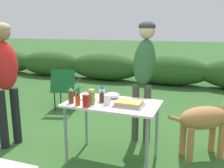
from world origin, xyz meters
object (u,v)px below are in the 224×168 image
Objects in this scene: plate_stack at (89,98)px; mixing_bowl at (112,95)px; food_tray at (129,104)px; paper_cup_stack at (107,100)px; camp_chair_green_behind_table at (65,87)px; hot_sauce_bottle at (78,99)px; ketchup_bottle at (86,99)px; relish_jar at (92,97)px; beer_bottle at (71,95)px; folding_table at (112,109)px; bbq_sauce_bottle at (102,97)px; dog at (208,119)px; mayo_bottle at (102,93)px; standing_person_in_dark_puffer at (5,72)px; standing_person_in_gray_fleece at (144,64)px.

plate_stack is 0.29m from mixing_bowl.
food_tray is 0.56m from plate_stack.
paper_cup_stack reaches higher than camp_chair_green_behind_table.
mixing_bowl is 1.25× the size of hot_sauce_bottle.
ketchup_bottle is at bearing -138.14° from paper_cup_stack.
relish_jar reaches higher than hot_sauce_bottle.
mixing_bowl is 0.53m from beer_bottle.
food_tray is 0.44m from relish_jar.
paper_cup_stack reaches higher than plate_stack.
paper_cup_stack is at bearing -111.11° from folding_table.
plate_stack is 0.23m from bbq_sauce_bottle.
folding_table is 7.27× the size of hot_sauce_bottle.
relish_jar reaches higher than dog.
plate_stack is at bearing 169.41° from food_tray.
dog is (1.20, 0.54, -0.31)m from bbq_sauce_bottle.
mixing_bowl is 0.21× the size of dog.
dog is (0.86, 0.57, -0.27)m from food_tray.
paper_cup_stack reaches higher than food_tray.
mayo_bottle is (-0.37, 0.10, 0.06)m from food_tray.
dog is at bearing 25.76° from folding_table.
mayo_bottle is at bearing -102.87° from dog.
standing_person_in_dark_puffer is (-1.34, -0.11, 0.24)m from bbq_sauce_bottle.
ketchup_bottle is at bearing -102.49° from mayo_bottle.
ketchup_bottle reaches higher than dog.
standing_person_in_gray_fleece is at bearing 54.56° from plate_stack.
hot_sauce_bottle is 0.80× the size of mayo_bottle.
plate_stack is at bearing 110.09° from ketchup_bottle.
bbq_sauce_bottle is at bearing -71.64° from standing_person_in_dark_puffer.
relish_jar is (-0.20, -0.14, 0.16)m from folding_table.
beer_bottle reaches higher than camp_chair_green_behind_table.
mayo_bottle reaches higher than mixing_bowl.
relish_jar is at bearing 8.64° from beer_bottle.
standing_person_in_gray_fleece reaches higher than beer_bottle.
hot_sauce_bottle reaches higher than dog.
hot_sauce_bottle reaches higher than plate_stack.
standing_person_in_dark_puffer reaches higher than dog.
folding_table is 1.52m from standing_person_in_dark_puffer.
ketchup_bottle is 0.11× the size of standing_person_in_gray_fleece.
bbq_sauce_bottle is at bearing 56.23° from relish_jar.
hot_sauce_bottle is 0.09× the size of standing_person_in_gray_fleece.
bbq_sauce_bottle reaches higher than plate_stack.
beer_bottle reaches higher than plate_stack.
standing_person_in_dark_puffer reaches higher than camp_chair_green_behind_table.
relish_jar reaches higher than bbq_sauce_bottle.
dog is (1.08, 0.52, -0.17)m from folding_table.
camp_chair_green_behind_table is (-1.13, 1.70, -0.36)m from beer_bottle.
mixing_bowl is 0.22m from bbq_sauce_bottle.
standing_person_in_dark_puffer is (-1.26, 0.02, 0.22)m from relish_jar.
beer_bottle is 0.12m from hot_sauce_bottle.
food_tray is 0.20× the size of standing_person_in_gray_fleece.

